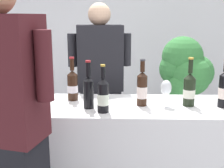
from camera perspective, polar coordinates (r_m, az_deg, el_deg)
The scene contains 15 objects.
wall_back at distance 4.60m, azimuth 2.18°, elevation 11.36°, with size 8.00×0.10×2.80m, color white.
counter at distance 2.27m, azimuth 2.26°, elevation -15.14°, with size 2.50×0.58×0.91m, color white.
wine_bottle_0 at distance 2.11m, azimuth 14.69°, elevation -0.95°, with size 0.08×0.08×0.34m.
wine_bottle_1 at distance 2.20m, azimuth -7.62°, elevation -0.14°, with size 0.08×0.08×0.32m.
wine_bottle_2 at distance 2.06m, azimuth 5.82°, elevation -0.85°, with size 0.07×0.07×0.33m.
wine_bottle_4 at distance 1.99m, azimuth -4.55°, elevation -1.22°, with size 0.07×0.07×0.33m.
wine_bottle_5 at distance 1.97m, azimuth -13.02°, elevation -1.46°, with size 0.07×0.07×0.33m.
wine_bottle_8 at distance 2.21m, azimuth -13.75°, elevation -0.16°, with size 0.08×0.08×0.32m.
wine_bottle_9 at distance 2.15m, azimuth 20.82°, elevation -0.95°, with size 0.08×0.08×0.33m.
wine_bottle_11 at distance 1.90m, azimuth -1.74°, elevation -2.21°, with size 0.08×0.08×0.31m.
wine_glass at distance 2.06m, azimuth 10.39°, elevation -0.89°, with size 0.07×0.07×0.19m.
ice_bucket at distance 2.17m, azimuth -20.66°, elevation -0.93°, with size 0.20×0.20×0.24m.
person_server at distance 2.68m, azimuth -2.31°, elevation -2.71°, with size 0.55×0.29×1.64m.
person_guest at distance 1.63m, azimuth -19.55°, elevation -12.35°, with size 0.53×0.32×1.72m.
potted_shrub at distance 3.53m, azimuth 13.87°, elevation 1.99°, with size 0.64×0.58×1.30m.
Camera 1 is at (-0.02, -2.00, 1.52)m, focal length 47.38 mm.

